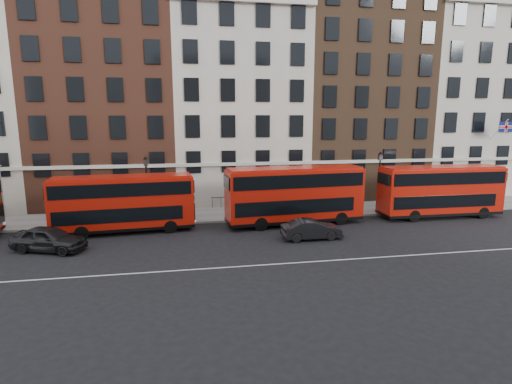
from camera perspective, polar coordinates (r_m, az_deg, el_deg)
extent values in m
plane|color=black|center=(25.68, 3.02, -8.61)|extent=(120.00, 120.00, 0.00)
cube|color=gray|center=(35.55, -0.83, -2.99)|extent=(80.00, 5.00, 0.15)
cube|color=gray|center=(33.16, -0.13, -3.99)|extent=(80.00, 0.30, 0.16)
cube|color=white|center=(23.85, 4.12, -10.15)|extent=(70.00, 0.12, 0.01)
cube|color=brown|center=(42.29, -20.55, 13.44)|extent=(12.80, 10.00, 22.00)
cube|color=#B1AA9C|center=(41.97, -2.56, 12.07)|extent=(12.80, 10.00, 19.00)
cube|color=brown|center=(45.51, 14.04, 12.92)|extent=(12.80, 10.00, 21.00)
cube|color=beige|center=(52.00, 27.26, 11.20)|extent=(12.80, 10.00, 20.00)
cube|color=beige|center=(49.16, 32.25, 22.21)|extent=(12.80, 0.50, 0.80)
cube|color=#B81609|center=(31.00, -18.33, -1.51)|extent=(10.19, 3.15, 3.78)
cube|color=black|center=(31.41, -18.14, -4.67)|extent=(10.20, 3.19, 0.23)
cube|color=black|center=(31.16, -18.79, -2.69)|extent=(9.06, 3.14, 1.00)
cube|color=black|center=(30.79, -18.46, 0.62)|extent=(9.82, 3.20, 0.96)
cube|color=#B81609|center=(30.67, -18.54, 2.03)|extent=(9.89, 2.94, 0.17)
cube|color=black|center=(31.21, -8.95, -2.40)|extent=(0.24, 2.10, 1.24)
cube|color=black|center=(31.00, -9.00, -0.56)|extent=(0.22, 1.82, 0.40)
cylinder|color=black|center=(30.31, -12.10, -4.87)|extent=(0.97, 0.34, 0.96)
cylinder|color=black|center=(32.38, -12.28, -3.87)|extent=(0.97, 0.34, 0.96)
cylinder|color=black|center=(30.71, -23.63, -5.34)|extent=(0.97, 0.34, 0.96)
cylinder|color=black|center=(32.76, -23.06, -4.33)|extent=(0.97, 0.34, 0.96)
cube|color=#B81609|center=(31.79, 5.54, -0.38)|extent=(11.04, 3.48, 4.09)
cube|color=black|center=(32.21, 5.48, -3.73)|extent=(11.05, 3.53, 0.25)
cube|color=black|center=(31.83, 5.00, -1.64)|extent=(9.81, 3.46, 1.09)
cube|color=black|center=(31.57, 5.58, 1.88)|extent=(10.64, 3.53, 1.03)
cube|color=#B81609|center=(31.46, 5.61, 3.37)|extent=(10.72, 3.25, 0.19)
cube|color=black|center=(34.22, 14.14, -1.24)|extent=(0.27, 2.28, 1.35)
cube|color=black|center=(34.02, 14.23, 0.59)|extent=(0.25, 1.97, 0.43)
cylinder|color=black|center=(32.56, 12.02, -3.71)|extent=(1.06, 0.38, 1.03)
cylinder|color=black|center=(34.58, 10.29, -2.80)|extent=(1.06, 0.38, 1.03)
cylinder|color=black|center=(30.20, 0.70, -4.60)|extent=(1.06, 0.38, 1.03)
cylinder|color=black|center=(32.37, -0.40, -3.56)|extent=(1.06, 0.38, 1.03)
cube|color=#B81609|center=(37.34, 24.85, 0.17)|extent=(10.42, 2.49, 3.92)
cube|color=black|center=(37.68, 24.63, -2.58)|extent=(10.42, 2.53, 0.24)
cube|color=black|center=(37.28, 24.39, -0.86)|extent=(9.23, 2.57, 1.04)
cube|color=black|center=(37.15, 24.99, 2.01)|extent=(10.03, 2.57, 0.99)
cube|color=#B81609|center=(37.06, 25.09, 3.23)|extent=(10.12, 2.30, 0.18)
cube|color=black|center=(40.68, 30.85, -0.67)|extent=(0.08, 2.18, 1.29)
cube|color=black|center=(40.51, 30.99, 0.80)|extent=(0.08, 1.89, 0.42)
cylinder|color=black|center=(38.85, 29.66, -2.60)|extent=(0.99, 0.28, 0.99)
cylinder|color=black|center=(40.53, 27.68, -1.92)|extent=(0.99, 0.28, 0.99)
cylinder|color=black|center=(35.16, 21.65, -3.21)|extent=(0.99, 0.28, 0.99)
cylinder|color=black|center=(37.01, 19.86, -2.42)|extent=(0.99, 0.28, 0.99)
imported|color=#232326|center=(28.91, -27.50, -5.95)|extent=(5.10, 3.40, 1.61)
imported|color=#232326|center=(28.43, 7.95, -5.30)|extent=(4.27, 1.54, 1.40)
cylinder|color=black|center=(32.72, -15.25, -0.32)|extent=(0.14, 0.14, 4.60)
cylinder|color=black|center=(33.15, -15.08, -3.71)|extent=(0.32, 0.32, 0.60)
cube|color=#262626|center=(32.35, -15.47, 4.12)|extent=(0.32, 0.32, 0.55)
cone|color=black|center=(32.31, -15.51, 4.74)|extent=(0.44, 0.44, 0.25)
cylinder|color=black|center=(37.24, 17.13, 0.89)|extent=(0.14, 0.14, 4.60)
cylinder|color=black|center=(37.62, 16.96, -2.11)|extent=(0.32, 0.32, 0.60)
cube|color=#262626|center=(36.92, 17.35, 4.79)|extent=(0.32, 0.32, 0.55)
cone|color=black|center=(36.88, 17.38, 5.33)|extent=(0.44, 0.44, 0.25)
cylinder|color=black|center=(43.57, 31.71, -0.21)|extent=(0.12, 0.12, 2.60)
cube|color=black|center=(43.23, 32.04, 1.84)|extent=(0.25, 0.30, 0.75)
sphere|color=red|center=(43.08, 32.22, 2.09)|extent=(0.14, 0.14, 0.14)
sphere|color=#0C9919|center=(43.13, 32.16, 1.51)|extent=(0.14, 0.14, 0.14)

